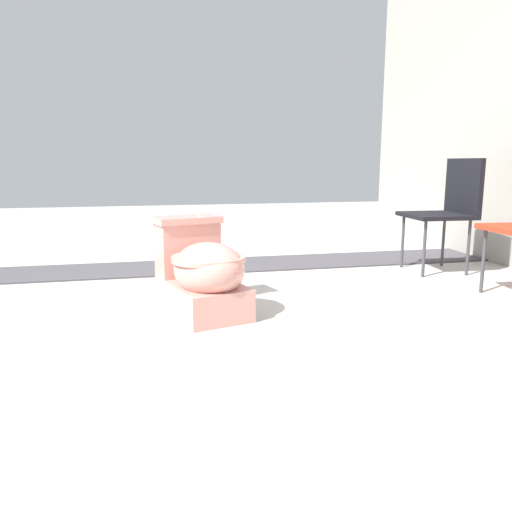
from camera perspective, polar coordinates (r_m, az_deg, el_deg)
ground_plane at (r=2.69m, az=-9.58°, el=-6.96°), size 14.00×14.00×0.00m
gravel_strip at (r=3.95m, az=-3.36°, el=-1.05°), size 0.56×8.00×0.01m
toilet at (r=2.71m, az=-6.18°, el=-1.93°), size 0.71×0.53×0.52m
folding_chair_left at (r=3.96m, az=21.24°, el=5.69°), size 0.46×0.46×0.83m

